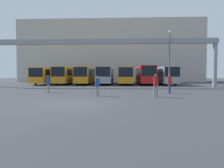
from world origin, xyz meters
TOP-DOWN VIEW (x-y plane):
  - ground_plane at (0.00, 0.00)m, footprint 200.00×200.00m
  - building_backdrop at (0.00, 43.96)m, footprint 47.21×12.00m
  - overhead_gantry at (0.00, 17.35)m, footprint 32.90×0.80m
  - bus_slot_0 at (-10.93, 26.02)m, footprint 2.60×11.83m
  - bus_slot_1 at (-7.28, 25.96)m, footprint 2.49×11.72m
  - bus_slot_2 at (-3.64, 25.63)m, footprint 2.47×11.06m
  - bus_slot_3 at (0.00, 25.50)m, footprint 2.59×10.79m
  - bus_slot_4 at (3.64, 25.65)m, footprint 2.55×11.09m
  - bus_slot_5 at (7.28, 25.74)m, footprint 2.60×11.28m
  - bus_slot_6 at (10.93, 25.44)m, footprint 2.60×10.68m
  - pedestrian_mid_left at (7.43, 7.27)m, footprint 0.37×0.37m
  - pedestrian_mid_right at (0.96, 4.77)m, footprint 0.34×0.34m
  - pedestrian_near_left at (-4.28, 7.78)m, footprint 0.36×0.36m
  - pedestrian_near_center at (5.64, 4.24)m, footprint 0.37×0.37m
  - lamp_post at (9.62, 16.66)m, footprint 0.36×0.36m

SIDE VIEW (x-z plane):
  - ground_plane at x=0.00m, z-range 0.00..0.00m
  - pedestrian_mid_right at x=0.96m, z-range 0.05..1.69m
  - pedestrian_near_left at x=-4.28m, z-range 0.05..1.79m
  - pedestrian_mid_left at x=7.43m, z-range 0.05..1.82m
  - pedestrian_near_center at x=5.64m, z-range 0.06..1.85m
  - bus_slot_0 at x=-10.93m, z-range 0.23..3.22m
  - bus_slot_4 at x=3.64m, z-range 0.24..3.30m
  - bus_slot_6 at x=10.93m, z-range 0.24..3.34m
  - bus_slot_2 at x=-3.64m, z-range 0.24..3.36m
  - bus_slot_3 at x=0.00m, z-range 0.24..3.38m
  - bus_slot_1 at x=-7.28m, z-range 0.24..3.38m
  - bus_slot_5 at x=7.28m, z-range 0.25..3.54m
  - lamp_post at x=9.62m, z-range 0.36..8.26m
  - overhead_gantry at x=0.00m, z-range 2.43..9.33m
  - building_backdrop at x=0.00m, z-range 0.00..15.76m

